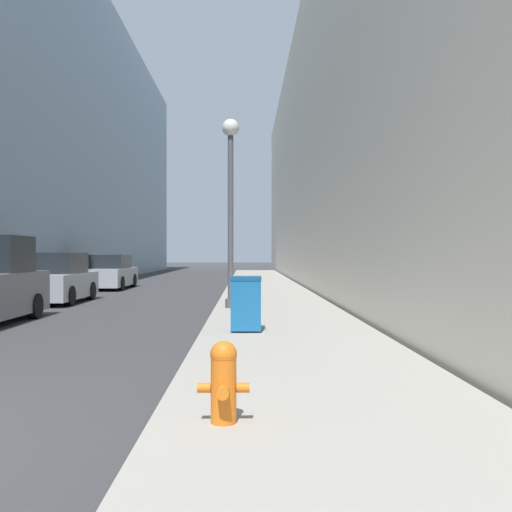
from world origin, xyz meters
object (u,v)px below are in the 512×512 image
(fire_hydrant, at_px, (224,380))
(lamppost, at_px, (231,187))
(trash_bin, at_px, (246,303))
(parked_sedan_near, at_px, (57,280))
(parked_sedan_far, at_px, (110,273))

(fire_hydrant, distance_m, lamppost, 11.29)
(fire_hydrant, bearing_deg, lamppost, 91.22)
(trash_bin, bearing_deg, lamppost, 95.08)
(fire_hydrant, xyz_separation_m, parked_sedan_near, (-6.14, 14.09, 0.25))
(fire_hydrant, relative_size, trash_bin, 0.69)
(trash_bin, xyz_separation_m, parked_sedan_far, (-6.38, 15.64, 0.05))
(lamppost, bearing_deg, parked_sedan_far, 118.80)
(lamppost, xyz_separation_m, parked_sedan_near, (-5.91, 3.21, -2.75))
(parked_sedan_far, bearing_deg, fire_hydrant, -74.11)
(trash_bin, relative_size, parked_sedan_far, 0.23)
(trash_bin, bearing_deg, parked_sedan_near, 128.30)
(fire_hydrant, xyz_separation_m, lamppost, (-0.23, 10.88, 2.99))
(lamppost, bearing_deg, trash_bin, -84.92)
(lamppost, distance_m, parked_sedan_far, 12.65)
(parked_sedan_near, xyz_separation_m, parked_sedan_far, (-0.03, 7.61, -0.03))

